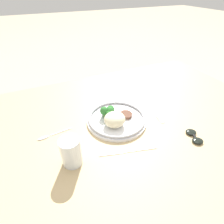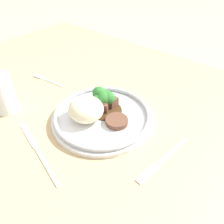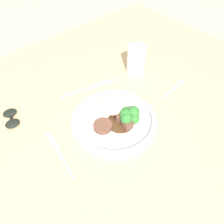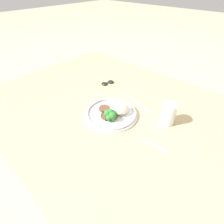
{
  "view_description": "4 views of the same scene",
  "coord_description": "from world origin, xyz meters",
  "px_view_note": "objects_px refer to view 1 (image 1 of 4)",
  "views": [
    {
      "loc": [
        0.32,
        0.52,
        0.57
      ],
      "look_at": [
        0.05,
        -0.08,
        0.08
      ],
      "focal_mm": 28.0,
      "sensor_mm": 36.0,
      "label": 1
    },
    {
      "loc": [
        -0.28,
        0.28,
        0.44
      ],
      "look_at": [
        0.01,
        -0.07,
        0.06
      ],
      "focal_mm": 35.0,
      "sensor_mm": 36.0,
      "label": 2
    },
    {
      "loc": [
        -0.28,
        -0.4,
        0.59
      ],
      "look_at": [
        0.03,
        -0.05,
        0.08
      ],
      "focal_mm": 35.0,
      "sensor_mm": 36.0,
      "label": 3
    },
    {
      "loc": [
        0.53,
        -0.59,
        0.63
      ],
      "look_at": [
        0.04,
        -0.07,
        0.06
      ],
      "focal_mm": 28.0,
      "sensor_mm": 36.0,
      "label": 4
    }
  ],
  "objects_px": {
    "plate": "(115,118)",
    "sunglasses": "(194,136)",
    "fork": "(156,114)",
    "knife": "(126,152)",
    "spoon": "(48,136)",
    "juice_glass": "(71,153)"
  },
  "relations": [
    {
      "from": "spoon",
      "to": "sunglasses",
      "type": "bearing_deg",
      "value": 148.81
    },
    {
      "from": "juice_glass",
      "to": "spoon",
      "type": "xyz_separation_m",
      "value": [
        0.07,
        -0.17,
        -0.05
      ]
    },
    {
      "from": "spoon",
      "to": "sunglasses",
      "type": "distance_m",
      "value": 0.62
    },
    {
      "from": "spoon",
      "to": "sunglasses",
      "type": "xyz_separation_m",
      "value": [
        -0.57,
        0.26,
        0.01
      ]
    },
    {
      "from": "sunglasses",
      "to": "knife",
      "type": "bearing_deg",
      "value": 5.31
    },
    {
      "from": "plate",
      "to": "spoon",
      "type": "relative_size",
      "value": 1.9
    },
    {
      "from": "knife",
      "to": "spoon",
      "type": "bearing_deg",
      "value": -23.88
    },
    {
      "from": "plate",
      "to": "juice_glass",
      "type": "relative_size",
      "value": 2.49
    },
    {
      "from": "plate",
      "to": "sunglasses",
      "type": "height_order",
      "value": "plate"
    },
    {
      "from": "fork",
      "to": "knife",
      "type": "relative_size",
      "value": 0.82
    },
    {
      "from": "spoon",
      "to": "plate",
      "type": "bearing_deg",
      "value": 168.29
    },
    {
      "from": "fork",
      "to": "spoon",
      "type": "bearing_deg",
      "value": -89.26
    },
    {
      "from": "juice_glass",
      "to": "spoon",
      "type": "bearing_deg",
      "value": -69.39
    },
    {
      "from": "plate",
      "to": "sunglasses",
      "type": "distance_m",
      "value": 0.35
    },
    {
      "from": "knife",
      "to": "spoon",
      "type": "relative_size",
      "value": 1.52
    },
    {
      "from": "fork",
      "to": "knife",
      "type": "distance_m",
      "value": 0.29
    },
    {
      "from": "fork",
      "to": "spoon",
      "type": "relative_size",
      "value": 1.24
    },
    {
      "from": "knife",
      "to": "sunglasses",
      "type": "height_order",
      "value": "sunglasses"
    },
    {
      "from": "knife",
      "to": "spoon",
      "type": "distance_m",
      "value": 0.34
    },
    {
      "from": "plate",
      "to": "juice_glass",
      "type": "bearing_deg",
      "value": 30.98
    },
    {
      "from": "juice_glass",
      "to": "knife",
      "type": "xyz_separation_m",
      "value": [
        -0.2,
        0.04,
        -0.05
      ]
    },
    {
      "from": "plate",
      "to": "sunglasses",
      "type": "xyz_separation_m",
      "value": [
        -0.26,
        0.23,
        -0.01
      ]
    }
  ]
}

